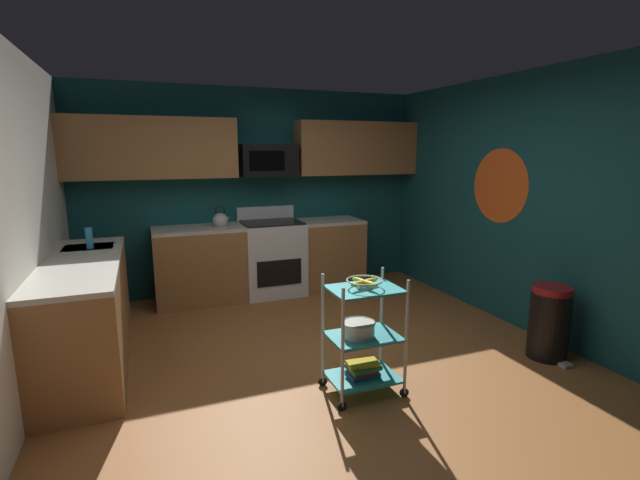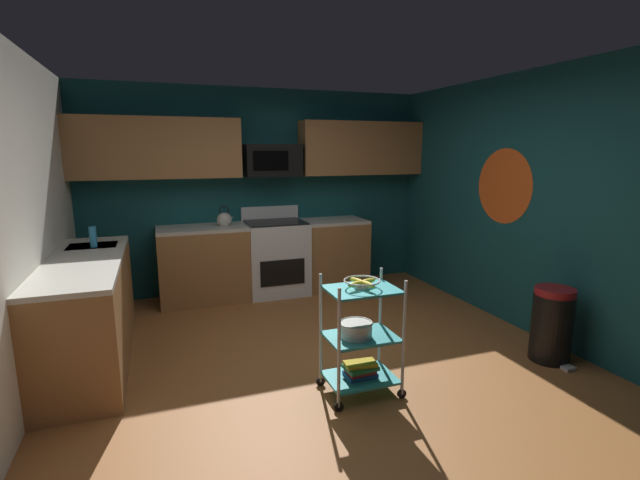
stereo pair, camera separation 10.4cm
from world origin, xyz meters
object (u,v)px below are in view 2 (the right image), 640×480
object	(u,v)px
microwave	(272,160)
mixing_bowl_large	(356,329)
kettle	(224,219)
trash_can	(552,325)
book_stack	(360,369)
fruit_bowl	(362,282)
dish_soap_bottle	(93,237)
oven_range	(276,257)
rolling_cart	(361,337)

from	to	relation	value
microwave	mixing_bowl_large	size ratio (longest dim) A/B	2.78
kettle	trash_can	world-z (taller)	kettle
mixing_bowl_large	book_stack	bearing A→B (deg)	0.00
trash_can	microwave	bearing A→B (deg)	122.37
fruit_bowl	dish_soap_bottle	distance (m)	2.67
book_stack	kettle	bearing A→B (deg)	103.13
trash_can	dish_soap_bottle	bearing A→B (deg)	153.67
fruit_bowl	trash_can	xyz separation A→B (m)	(1.81, -0.07, -0.55)
book_stack	kettle	size ratio (longest dim) A/B	0.96
fruit_bowl	oven_range	bearing A→B (deg)	89.54
kettle	book_stack	bearing A→B (deg)	-76.87
rolling_cart	mixing_bowl_large	xyz separation A→B (m)	(-0.04, 0.00, 0.07)
book_stack	kettle	distance (m)	2.83
mixing_bowl_large	kettle	xyz separation A→B (m)	(-0.57, 2.64, 0.48)
book_stack	dish_soap_bottle	xyz separation A→B (m)	(-1.97, 1.80, 0.83)
oven_range	book_stack	distance (m)	2.66
oven_range	dish_soap_bottle	bearing A→B (deg)	-157.00
oven_range	microwave	size ratio (longest dim) A/B	1.57
microwave	dish_soap_bottle	bearing A→B (deg)	-154.50
kettle	trash_can	bearing A→B (deg)	-48.20
book_stack	trash_can	xyz separation A→B (m)	(1.81, -0.07, 0.14)
oven_range	dish_soap_bottle	distance (m)	2.23
microwave	trash_can	bearing A→B (deg)	-57.63
rolling_cart	book_stack	xyz separation A→B (m)	(0.00, 0.00, -0.27)
microwave	kettle	world-z (taller)	microwave
oven_range	fruit_bowl	world-z (taller)	oven_range
fruit_bowl	kettle	world-z (taller)	kettle
dish_soap_bottle	book_stack	bearing A→B (deg)	-42.43
trash_can	book_stack	bearing A→B (deg)	177.81
rolling_cart	mixing_bowl_large	distance (m)	0.08
dish_soap_bottle	fruit_bowl	bearing A→B (deg)	-42.43
microwave	trash_can	xyz separation A→B (m)	(1.79, -2.82, -1.37)
mixing_bowl_large	book_stack	distance (m)	0.34
oven_range	microwave	bearing A→B (deg)	90.26
fruit_bowl	rolling_cart	bearing A→B (deg)	0.00
rolling_cart	book_stack	size ratio (longest dim) A/B	3.61
book_stack	mixing_bowl_large	bearing A→B (deg)	180.00
oven_range	kettle	xyz separation A→B (m)	(-0.64, -0.00, 0.52)
mixing_bowl_large	book_stack	xyz separation A→B (m)	(0.04, 0.00, -0.33)
trash_can	oven_range	bearing A→B (deg)	123.35
oven_range	mixing_bowl_large	distance (m)	2.64
microwave	book_stack	xyz separation A→B (m)	(-0.02, -2.75, -1.51)
kettle	mixing_bowl_large	bearing A→B (deg)	-77.74
microwave	rolling_cart	bearing A→B (deg)	-90.44
trash_can	rolling_cart	bearing A→B (deg)	177.81
rolling_cart	dish_soap_bottle	size ratio (longest dim) A/B	4.57
rolling_cart	kettle	world-z (taller)	kettle
microwave	mixing_bowl_large	xyz separation A→B (m)	(-0.06, -2.75, -1.18)
fruit_bowl	microwave	bearing A→B (deg)	89.56
fruit_bowl	dish_soap_bottle	xyz separation A→B (m)	(-1.97, 1.80, 0.14)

